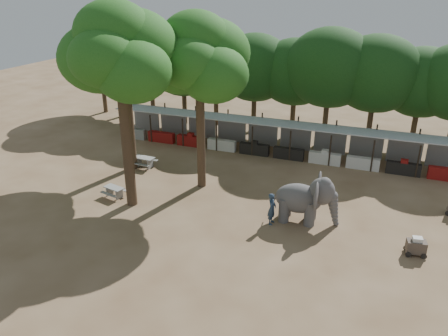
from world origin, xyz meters
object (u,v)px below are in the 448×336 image
(yard_tree_back, at_px, (198,58))
(picnic_table_far, at_px, (144,161))
(picnic_table_near, at_px, (114,190))
(yard_tree_center, at_px, (118,53))
(cart_front, at_px, (416,246))
(yard_tree_left, at_px, (124,56))
(elephant, at_px, (306,199))
(handler, at_px, (272,209))

(yard_tree_back, bearing_deg, picnic_table_far, 166.35)
(picnic_table_near, bearing_deg, yard_tree_back, 53.82)
(yard_tree_center, xyz_separation_m, cart_front, (16.55, 0.12, -8.71))
(yard_tree_left, bearing_deg, elephant, -14.22)
(yard_tree_center, bearing_deg, yard_tree_left, 120.96)
(yard_tree_left, xyz_separation_m, cart_front, (19.55, -4.88, -7.70))
(cart_front, bearing_deg, yard_tree_center, 171.47)
(elephant, distance_m, handler, 2.05)
(yard_tree_back, height_order, picnic_table_far, yard_tree_back)
(picnic_table_near, bearing_deg, elephant, 19.88)
(handler, xyz_separation_m, picnic_table_far, (-11.09, 4.69, -0.43))
(yard_tree_back, distance_m, handler, 10.21)
(yard_tree_center, height_order, picnic_table_near, yard_tree_center)
(elephant, relative_size, handler, 1.99)
(picnic_table_far, bearing_deg, yard_tree_center, -62.98)
(yard_tree_center, xyz_separation_m, picnic_table_near, (-1.46, 0.26, -8.77))
(elephant, height_order, picnic_table_near, elephant)
(elephant, distance_m, cart_front, 6.15)
(yard_tree_back, relative_size, picnic_table_near, 7.07)
(yard_tree_center, distance_m, yard_tree_back, 5.04)
(yard_tree_back, xyz_separation_m, cart_front, (13.55, -3.88, -8.04))
(elephant, xyz_separation_m, cart_front, (5.91, -1.42, -0.94))
(yard_tree_left, distance_m, yard_tree_center, 5.92)
(handler, bearing_deg, elephant, -60.46)
(cart_front, bearing_deg, elephant, 157.52)
(elephant, xyz_separation_m, handler, (-1.74, -0.97, -0.49))
(yard_tree_back, distance_m, elephant, 10.72)
(yard_tree_left, relative_size, cart_front, 9.78)
(yard_tree_center, bearing_deg, elephant, 8.25)
(yard_tree_back, xyz_separation_m, elephant, (7.64, -2.46, -7.11))
(yard_tree_back, bearing_deg, elephant, -17.83)
(yard_tree_left, bearing_deg, picnic_table_near, -71.98)
(handler, bearing_deg, cart_front, -93.02)
(elephant, bearing_deg, handler, -154.21)
(yard_tree_center, relative_size, yard_tree_back, 1.06)
(handler, bearing_deg, yard_tree_left, 69.92)
(yard_tree_center, distance_m, cart_front, 18.70)
(yard_tree_center, bearing_deg, yard_tree_back, 53.14)
(cart_front, bearing_deg, picnic_table_near, 170.60)
(picnic_table_far, distance_m, cart_front, 19.43)
(handler, bearing_deg, picnic_table_near, 92.05)
(yard_tree_left, bearing_deg, yard_tree_back, -9.46)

